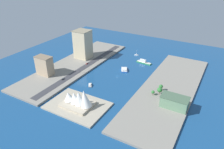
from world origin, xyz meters
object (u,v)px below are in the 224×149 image
at_px(apartment_midrise_tan, 44,66).
at_px(sedan_silver, 101,57).
at_px(yacht_sleek_gray, 90,85).
at_px(van_white, 111,51).
at_px(sailboat_small_white, 136,55).
at_px(office_block_beige, 83,44).
at_px(opera_landmark, 78,99).
at_px(terminal_long_green, 174,102).
at_px(traffic_light_waterfront, 80,71).
at_px(ferry_green_doubledeck, 144,62).
at_px(catamaran_blue, 124,70).
at_px(pickup_red, 87,63).
at_px(suv_black, 63,79).

height_order(apartment_midrise_tan, sedan_silver, apartment_midrise_tan).
height_order(yacht_sleek_gray, van_white, van_white).
height_order(sailboat_small_white, apartment_midrise_tan, apartment_midrise_tan).
height_order(office_block_beige, opera_landmark, office_block_beige).
xyz_separation_m(apartment_midrise_tan, van_white, (-39.95, -138.16, -14.10)).
bearing_deg(terminal_long_green, yacht_sleek_gray, 2.45).
bearing_deg(traffic_light_waterfront, ferry_green_doubledeck, -127.99).
distance_m(catamaran_blue, traffic_light_waterfront, 72.74).
distance_m(pickup_red, opera_landmark, 120.35).
xyz_separation_m(yacht_sleek_gray, sedan_silver, (39.11, -92.03, 2.44)).
relative_size(terminal_long_green, pickup_red, 7.09).
bearing_deg(opera_landmark, ferry_green_doubledeck, -97.23).
relative_size(van_white, traffic_light_waterfront, 0.77).
xyz_separation_m(office_block_beige, van_white, (-28.74, -53.60, -24.61)).
height_order(yacht_sleek_gray, catamaran_blue, catamaran_blue).
height_order(pickup_red, suv_black, pickup_red).
relative_size(yacht_sleek_gray, ferry_green_doubledeck, 0.40).
distance_m(catamaran_blue, pickup_red, 66.75).
bearing_deg(apartment_midrise_tan, office_block_beige, -97.55).
xyz_separation_m(catamaran_blue, office_block_beige, (87.70, -6.83, 26.47)).
height_order(terminal_long_green, sedan_silver, terminal_long_green).
bearing_deg(sailboat_small_white, office_block_beige, 38.77).
xyz_separation_m(van_white, traffic_light_waterfront, (-4.45, 108.30, 3.49)).
height_order(apartment_midrise_tan, pickup_red, apartment_midrise_tan).
height_order(terminal_long_green, suv_black, terminal_long_green).
xyz_separation_m(pickup_red, traffic_light_waterfront, (-10.65, 33.56, 3.43)).
relative_size(ferry_green_doubledeck, terminal_long_green, 0.88).
relative_size(office_block_beige, opera_landmark, 1.24).
xyz_separation_m(catamaran_blue, sailboat_small_white, (9.25, -69.85, -0.67)).
bearing_deg(apartment_midrise_tan, sailboat_small_white, -121.28).
height_order(catamaran_blue, sedan_silver, sedan_silver).
xyz_separation_m(sailboat_small_white, apartment_midrise_tan, (89.66, 147.58, 16.62)).
xyz_separation_m(sailboat_small_white, traffic_light_waterfront, (45.26, 117.72, 6.01)).
bearing_deg(traffic_light_waterfront, office_block_beige, -58.75).
xyz_separation_m(yacht_sleek_gray, pickup_red, (44.48, -54.54, 2.40)).
bearing_deg(pickup_red, yacht_sleek_gray, 129.20).
xyz_separation_m(suv_black, sedan_silver, (-3.81, -100.67, 0.10)).
height_order(sailboat_small_white, traffic_light_waterfront, sailboat_small_white).
xyz_separation_m(office_block_beige, suv_black, (-24.10, 84.32, -24.61)).
bearing_deg(yacht_sleek_gray, apartment_midrise_tan, 6.47).
relative_size(pickup_red, traffic_light_waterfront, 0.71).
xyz_separation_m(sailboat_small_white, terminal_long_green, (-108.23, 133.59, 8.92)).
height_order(yacht_sleek_gray, sailboat_small_white, sailboat_small_white).
relative_size(ferry_green_doubledeck, office_block_beige, 0.57).
xyz_separation_m(sedan_silver, traffic_light_waterfront, (-5.28, 71.05, 3.39)).
xyz_separation_m(office_block_beige, terminal_long_green, (-186.68, 70.57, -18.22)).
xyz_separation_m(sedan_silver, opera_landmark, (-55.99, 140.76, 7.31)).
bearing_deg(van_white, suv_black, 88.07).
xyz_separation_m(apartment_midrise_tan, terminal_long_green, (-197.90, -13.99, -7.71)).
xyz_separation_m(ferry_green_doubledeck, terminal_long_green, (-82.40, 106.90, 7.74)).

